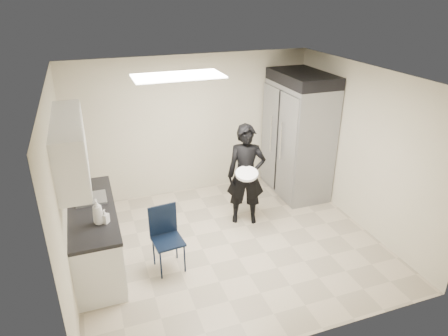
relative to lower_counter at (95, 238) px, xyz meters
name	(u,v)px	position (x,y,z in m)	size (l,w,h in m)	color
floor	(229,244)	(1.95, -0.20, -0.43)	(4.50, 4.50, 0.00)	#B4A68D
ceiling	(231,76)	(1.95, -0.20, 2.17)	(4.50, 4.50, 0.00)	white
back_wall	(192,126)	(1.95, 1.80, 0.87)	(4.50, 4.50, 0.00)	beige
left_wall	(62,193)	(-0.30, -0.20, 0.87)	(4.00, 4.00, 0.00)	beige
right_wall	(362,148)	(4.20, -0.20, 0.87)	(4.00, 4.00, 0.00)	beige
ceiling_panel	(178,76)	(1.35, 0.20, 2.14)	(1.20, 0.60, 0.02)	white
lower_counter	(95,238)	(0.00, 0.00, 0.00)	(0.60, 1.90, 0.86)	silver
countertop	(91,210)	(0.00, 0.00, 0.46)	(0.64, 1.95, 0.05)	black
sink	(92,202)	(0.02, 0.25, 0.44)	(0.42, 0.40, 0.14)	gray
faucet	(75,195)	(-0.18, 0.25, 0.59)	(0.02, 0.02, 0.24)	silver
upper_cabinets	(70,147)	(-0.13, 0.00, 1.40)	(0.35, 1.80, 0.75)	silver
towel_dispenser	(67,134)	(-0.19, 1.15, 1.19)	(0.22, 0.30, 0.35)	black
notice_sticker_left	(64,195)	(-0.29, -0.10, 0.79)	(0.00, 0.12, 0.07)	yellow
notice_sticker_right	(64,191)	(-0.29, 0.10, 0.75)	(0.00, 0.12, 0.07)	yellow
commercial_fridge	(298,140)	(3.78, 1.07, 0.62)	(0.80, 1.35, 2.10)	gray
fridge_compressor	(303,78)	(3.78, 1.07, 1.77)	(0.80, 1.35, 0.20)	black
folding_chair	(168,241)	(0.94, -0.46, 0.02)	(0.40, 0.40, 0.90)	black
man_tuxedo	(246,175)	(2.44, 0.36, 0.42)	(0.63, 0.42, 1.71)	black
bucket_lid	(247,174)	(2.35, 0.13, 0.57)	(0.36, 0.36, 0.04)	silver
soap_bottle_a	(98,211)	(0.09, -0.43, 0.65)	(0.13, 0.13, 0.34)	white
soap_bottle_b	(105,216)	(0.16, -0.44, 0.57)	(0.08, 0.09, 0.19)	silver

